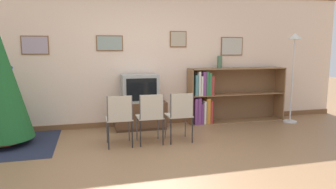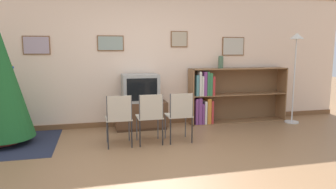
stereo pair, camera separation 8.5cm
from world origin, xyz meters
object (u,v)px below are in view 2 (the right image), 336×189
at_px(christmas_tree, 1,82).
at_px(bookshelf, 221,96).
at_px(folding_chair_left, 119,117).
at_px(folding_chair_center, 150,115).
at_px(vase, 221,62).
at_px(tv_console, 141,115).
at_px(television, 140,88).
at_px(folding_chair_right, 180,114).
at_px(standing_lamp, 296,54).

relative_size(christmas_tree, bookshelf, 0.97).
height_order(folding_chair_left, folding_chair_center, same).
relative_size(folding_chair_left, vase, 3.24).
xyz_separation_m(tv_console, folding_chair_left, (-0.49, -1.03, 0.21)).
relative_size(television, folding_chair_right, 0.83).
bearing_deg(television, bookshelf, 2.73).
bearing_deg(folding_chair_right, tv_console, 115.36).
relative_size(television, bookshelf, 0.33).
bearing_deg(standing_lamp, folding_chair_left, -168.55).
bearing_deg(bookshelf, tv_console, -177.36).
relative_size(tv_console, television, 1.44).
bearing_deg(bookshelf, television, -177.27).
bearing_deg(christmas_tree, bookshelf, 7.62).
xyz_separation_m(christmas_tree, standing_lamp, (5.37, 0.15, 0.40)).
distance_m(television, folding_chair_right, 1.18).
distance_m(television, bookshelf, 1.70).
relative_size(christmas_tree, tv_console, 2.06).
bearing_deg(standing_lamp, folding_chair_center, -166.82).
bearing_deg(tv_console, christmas_tree, -168.72).
xyz_separation_m(christmas_tree, folding_chair_right, (2.74, -0.58, -0.54)).
relative_size(folding_chair_left, folding_chair_center, 1.00).
bearing_deg(bookshelf, folding_chair_center, -146.70).
distance_m(folding_chair_center, standing_lamp, 3.33).
xyz_separation_m(folding_chair_center, vase, (1.68, 1.15, 0.78)).
height_order(television, vase, vase).
relative_size(folding_chair_center, bookshelf, 0.39).
relative_size(folding_chair_left, folding_chair_right, 1.00).
bearing_deg(vase, folding_chair_center, -145.67).
distance_m(folding_chair_right, bookshelf, 1.63).
height_order(folding_chair_left, vase, vase).
bearing_deg(standing_lamp, tv_console, 174.54).
relative_size(television, standing_lamp, 0.37).
bearing_deg(tv_console, standing_lamp, -5.46).
xyz_separation_m(christmas_tree, tv_console, (2.25, 0.45, -0.75)).
bearing_deg(folding_chair_right, vase, 43.89).
xyz_separation_m(television, folding_chair_center, (0.00, -1.03, -0.31)).
height_order(tv_console, bookshelf, bookshelf).
bearing_deg(standing_lamp, bookshelf, 165.32).
relative_size(folding_chair_center, vase, 3.24).
relative_size(folding_chair_center, standing_lamp, 0.45).
bearing_deg(folding_chair_right, bookshelf, 42.75).
xyz_separation_m(folding_chair_left, bookshelf, (2.17, 1.11, 0.08)).
height_order(folding_chair_left, folding_chair_right, same).
distance_m(vase, standing_lamp, 1.50).
bearing_deg(standing_lamp, christmas_tree, -178.39).
bearing_deg(christmas_tree, television, 11.21).
height_order(christmas_tree, bookshelf, christmas_tree).
height_order(television, folding_chair_left, television).
bearing_deg(television, folding_chair_center, -90.00).
xyz_separation_m(vase, standing_lamp, (1.44, -0.42, 0.15)).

